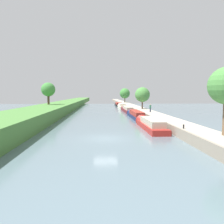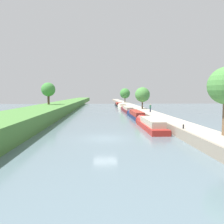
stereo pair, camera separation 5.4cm
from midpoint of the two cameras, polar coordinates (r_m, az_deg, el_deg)
ground_plane at (r=23.31m, az=-1.70°, el=-6.94°), size 160.00×160.00×0.00m
right_towpath at (r=25.34m, az=20.74°, el=-5.11°), size 3.24×260.00×1.03m
stone_quay at (r=24.69m, az=17.02°, el=-5.21°), size 0.25×260.00×1.08m
narrowboat_red at (r=30.42m, az=9.87°, el=-3.12°), size 2.14×11.58×2.15m
narrowboat_navy at (r=43.49m, az=6.18°, el=-0.72°), size 1.92×13.71×2.05m
narrowboat_maroon at (r=57.71m, az=3.98°, el=0.68°), size 1.84×14.87×1.95m
narrowboat_cream at (r=72.19m, az=2.56°, el=1.55°), size 1.90×11.75×2.11m
narrowboat_black at (r=84.90m, az=1.64°, el=1.98°), size 2.04×11.71×2.00m
tree_rightbank_midnear at (r=54.04m, az=8.00°, el=4.52°), size 3.62×3.62×5.31m
tree_rightbank_midfar at (r=93.74m, az=3.43°, el=4.89°), size 4.34×4.34×6.05m
tree_leftbank_downstream at (r=55.40m, az=-16.32°, el=5.64°), size 3.38×3.38×5.36m
person_walking at (r=44.63m, az=10.03°, el=1.08°), size 0.34×0.34×1.66m
mooring_bollard_near at (r=24.44m, az=18.25°, el=-3.64°), size 0.16×0.16×0.45m
mooring_bollard_far at (r=90.04m, az=2.58°, el=2.58°), size 0.16×0.16×0.45m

